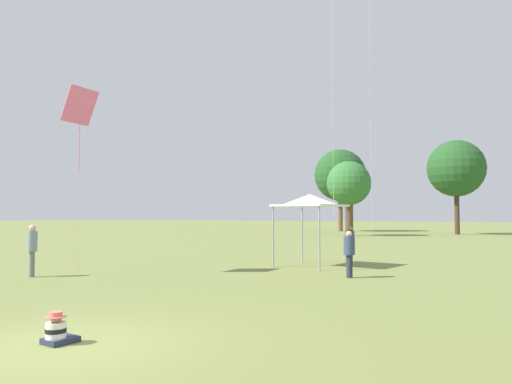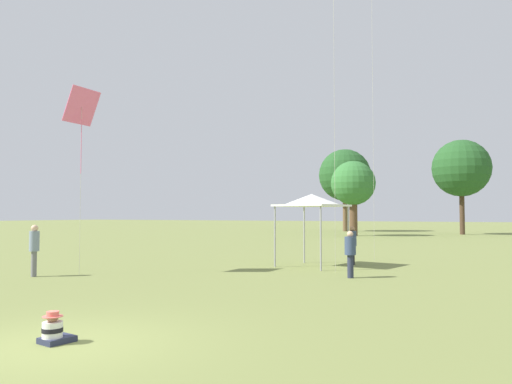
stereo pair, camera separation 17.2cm
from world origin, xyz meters
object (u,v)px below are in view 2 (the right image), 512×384
at_px(canopy_tent, 312,201).
at_px(kite_0, 82,109).
at_px(person_standing_2, 34,245).
at_px(person_standing_4, 352,242).
at_px(distant_tree_2, 461,168).
at_px(distant_tree_1, 353,184).
at_px(person_standing_3, 350,250).
at_px(distant_tree_0, 345,175).
at_px(seated_toddler, 54,330).

height_order(canopy_tent, kite_0, kite_0).
bearing_deg(person_standing_2, person_standing_4, -18.84).
bearing_deg(person_standing_2, kite_0, -13.49).
xyz_separation_m(canopy_tent, distant_tree_2, (2.56, 38.92, 4.47)).
xyz_separation_m(distant_tree_1, distant_tree_2, (9.61, 8.72, 1.92)).
distance_m(person_standing_3, distant_tree_1, 34.77).
height_order(person_standing_3, distant_tree_1, distant_tree_1).
xyz_separation_m(person_standing_2, canopy_tent, (7.49, 7.74, 1.66)).
relative_size(canopy_tent, kite_0, 0.45).
distance_m(person_standing_3, kite_0, 11.06).
xyz_separation_m(person_standing_4, kite_0, (-7.86, -8.04, 5.12)).
bearing_deg(person_standing_3, canopy_tent, 20.11).
relative_size(person_standing_2, distant_tree_0, 0.17).
height_order(person_standing_3, distant_tree_0, distant_tree_0).
relative_size(seated_toddler, canopy_tent, 0.19).
xyz_separation_m(seated_toddler, distant_tree_0, (-12.52, 56.87, 7.09)).
relative_size(person_standing_3, canopy_tent, 0.53).
relative_size(distant_tree_0, distant_tree_2, 1.03).
distance_m(seated_toddler, person_standing_4, 15.31).
xyz_separation_m(person_standing_2, kite_0, (0.94, 1.19, 5.01)).
relative_size(person_standing_4, kite_0, 0.25).
height_order(seated_toddler, kite_0, kite_0).
height_order(kite_0, distant_tree_2, distant_tree_2).
relative_size(person_standing_3, kite_0, 0.24).
xyz_separation_m(kite_0, distant_tree_2, (9.11, 45.47, 1.13)).
height_order(person_standing_3, distant_tree_2, distant_tree_2).
xyz_separation_m(seated_toddler, person_standing_3, (1.95, 10.85, 0.73)).
height_order(person_standing_4, distant_tree_2, distant_tree_2).
distance_m(person_standing_4, distant_tree_0, 44.10).
xyz_separation_m(person_standing_2, distant_tree_2, (10.06, 46.66, 6.14)).
xyz_separation_m(seated_toddler, kite_0, (-7.14, 7.24, 5.89)).
xyz_separation_m(person_standing_4, distant_tree_1, (-8.35, 28.71, 4.33)).
distance_m(distant_tree_1, distant_tree_2, 13.11).
bearing_deg(kite_0, distant_tree_1, -134.95).
relative_size(seated_toddler, person_standing_3, 0.36).
height_order(distant_tree_0, distant_tree_1, distant_tree_0).
bearing_deg(canopy_tent, seated_toddler, -87.54).
relative_size(seated_toddler, distant_tree_2, 0.06).
bearing_deg(distant_tree_1, person_standing_3, -73.87).
bearing_deg(distant_tree_0, person_standing_4, -72.34).
bearing_deg(person_standing_4, canopy_tent, 153.33).
bearing_deg(canopy_tent, kite_0, -135.00).
distance_m(person_standing_4, kite_0, 12.35).
bearing_deg(kite_0, canopy_tent, 179.28).
height_order(canopy_tent, distant_tree_2, distant_tree_2).
distance_m(person_standing_2, distant_tree_2, 48.12).
bearing_deg(seated_toddler, kite_0, 143.38).
bearing_deg(person_standing_3, distant_tree_1, -4.65).
relative_size(person_standing_4, distant_tree_0, 0.16).
height_order(canopy_tent, distant_tree_1, distant_tree_1).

